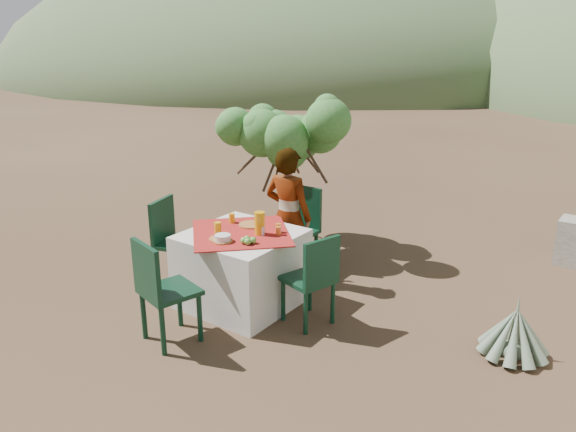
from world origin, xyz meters
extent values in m
plane|color=#39241A|center=(0.00, 0.00, 0.00)|extent=(160.00, 160.00, 0.00)
cube|color=silver|center=(-0.07, 0.37, 0.38)|extent=(1.02, 1.02, 0.75)
cube|color=maroon|center=(-0.07, 0.37, 0.76)|extent=(1.30, 1.30, 0.01)
cylinder|color=black|center=(-0.26, 1.12, 0.24)|extent=(0.05, 0.05, 0.48)
cylinder|color=black|center=(0.10, 1.12, 0.24)|extent=(0.05, 0.05, 0.48)
cylinder|color=black|center=(-0.26, 1.48, 0.24)|extent=(0.05, 0.05, 0.48)
cylinder|color=black|center=(0.10, 1.48, 0.24)|extent=(0.05, 0.05, 0.48)
cube|color=black|center=(-0.08, 1.30, 0.48)|extent=(0.45, 0.45, 0.04)
cube|color=black|center=(-0.08, 1.50, 0.74)|extent=(0.45, 0.04, 0.47)
cylinder|color=black|center=(0.10, -0.42, 0.24)|extent=(0.05, 0.05, 0.48)
cylinder|color=black|center=(-0.24, -0.33, 0.24)|extent=(0.05, 0.05, 0.48)
cylinder|color=black|center=(0.01, -0.77, 0.24)|extent=(0.05, 0.05, 0.48)
cylinder|color=black|center=(-0.34, -0.68, 0.24)|extent=(0.05, 0.05, 0.48)
cube|color=black|center=(-0.12, -0.55, 0.48)|extent=(0.55, 0.55, 0.04)
cube|color=black|center=(-0.17, -0.74, 0.73)|extent=(0.44, 0.16, 0.47)
cylinder|color=black|center=(-0.70, 0.22, 0.23)|extent=(0.05, 0.05, 0.46)
cylinder|color=black|center=(-0.79, 0.56, 0.23)|extent=(0.05, 0.05, 0.46)
cylinder|color=black|center=(-1.04, 0.13, 0.23)|extent=(0.05, 0.05, 0.46)
cylinder|color=black|center=(-1.13, 0.47, 0.23)|extent=(0.05, 0.05, 0.46)
cube|color=black|center=(-0.91, 0.34, 0.46)|extent=(0.53, 0.53, 0.04)
cube|color=black|center=(-1.10, 0.29, 0.71)|extent=(0.15, 0.43, 0.45)
cylinder|color=black|center=(0.58, 0.63, 0.22)|extent=(0.04, 0.04, 0.44)
cylinder|color=black|center=(0.48, 0.31, 0.22)|extent=(0.04, 0.04, 0.44)
cylinder|color=black|center=(0.90, 0.53, 0.22)|extent=(0.04, 0.04, 0.44)
cylinder|color=black|center=(0.80, 0.22, 0.22)|extent=(0.04, 0.04, 0.44)
cube|color=black|center=(0.69, 0.42, 0.44)|extent=(0.51, 0.51, 0.04)
cube|color=black|center=(0.87, 0.37, 0.67)|extent=(0.15, 0.40, 0.43)
imported|color=#8C6651|center=(0.00, 1.08, 0.75)|extent=(0.57, 0.39, 1.50)
cylinder|color=#4F3527|center=(-0.58, 1.88, 0.64)|extent=(0.11, 0.11, 1.28)
sphere|color=#296A27|center=(-0.58, 1.88, 1.28)|extent=(0.55, 0.55, 0.55)
sphere|color=#296A27|center=(-0.08, 1.88, 1.41)|extent=(0.51, 0.51, 0.51)
sphere|color=#296A27|center=(-1.04, 1.97, 1.37)|extent=(0.47, 0.47, 0.47)
sphere|color=#296A27|center=(-0.49, 2.38, 1.46)|extent=(0.49, 0.49, 0.49)
sphere|color=#296A27|center=(-0.54, 1.43, 1.32)|extent=(0.44, 0.44, 0.44)
sphere|color=slate|center=(2.44, 0.94, 0.04)|extent=(0.20, 0.20, 0.20)
cone|color=slate|center=(2.44, 0.94, 0.29)|extent=(0.11, 0.11, 0.57)
cone|color=slate|center=(2.56, 0.92, 0.23)|extent=(0.35, 0.14, 0.48)
cone|color=slate|center=(2.55, 1.00, 0.23)|extent=(0.33, 0.23, 0.49)
cone|color=slate|center=(2.49, 1.05, 0.23)|extent=(0.22, 0.33, 0.49)
cone|color=slate|center=(2.41, 1.06, 0.23)|extent=(0.15, 0.34, 0.48)
cone|color=slate|center=(2.34, 1.03, 0.23)|extent=(0.29, 0.28, 0.50)
cone|color=slate|center=(2.31, 0.96, 0.23)|extent=(0.35, 0.14, 0.48)
cone|color=slate|center=(2.32, 0.88, 0.23)|extent=(0.33, 0.23, 0.49)
cone|color=slate|center=(2.38, 0.82, 0.23)|extent=(0.22, 0.33, 0.49)
cone|color=slate|center=(2.46, 0.81, 0.23)|extent=(0.15, 0.34, 0.48)
cone|color=slate|center=(2.53, 0.85, 0.23)|extent=(0.29, 0.28, 0.50)
ellipsoid|color=#3A4F2C|center=(-18.00, 30.00, 0.00)|extent=(40.00, 40.00, 16.00)
cylinder|color=brown|center=(-0.12, 0.59, 0.77)|extent=(0.25, 0.25, 0.01)
cylinder|color=brown|center=(-0.10, 0.10, 0.77)|extent=(0.21, 0.21, 0.01)
cylinder|color=orange|center=(-0.33, 0.54, 0.81)|extent=(0.06, 0.06, 0.10)
cylinder|color=orange|center=(-0.23, 0.22, 0.82)|extent=(0.07, 0.07, 0.11)
cylinder|color=orange|center=(0.12, 0.43, 0.87)|extent=(0.10, 0.10, 0.22)
cylinder|color=brown|center=(-0.04, 0.07, 0.77)|extent=(0.19, 0.19, 0.01)
cylinder|color=silver|center=(-0.04, 0.07, 0.80)|extent=(0.15, 0.15, 0.06)
cylinder|color=#CC6624|center=(0.28, 0.52, 0.80)|extent=(0.05, 0.05, 0.08)
cylinder|color=#CC6624|center=(0.23, 0.58, 0.81)|extent=(0.06, 0.06, 0.09)
cube|color=silver|center=(0.14, 0.42, 0.80)|extent=(0.07, 0.04, 0.08)
sphere|color=#589837|center=(0.16, 0.19, 0.79)|extent=(0.06, 0.06, 0.06)
sphere|color=#589837|center=(0.22, 0.20, 0.79)|extent=(0.06, 0.06, 0.06)
sphere|color=#589837|center=(0.21, 0.14, 0.79)|extent=(0.06, 0.06, 0.06)
sphere|color=#589837|center=(0.16, 0.14, 0.79)|extent=(0.06, 0.06, 0.06)
camera|label=1|loc=(3.29, -3.58, 2.63)|focal=35.00mm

